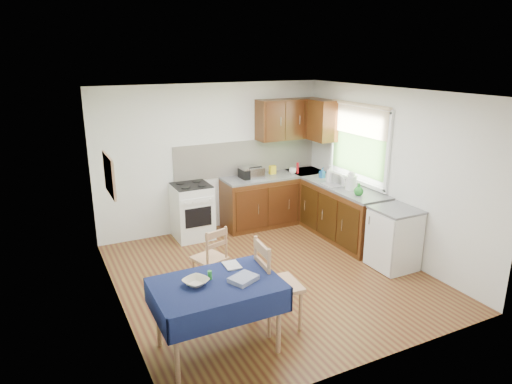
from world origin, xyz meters
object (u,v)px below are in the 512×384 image
toaster (256,173)px  kettle (351,181)px  dish_rack (336,184)px  sandwich_press (250,172)px  chair_far (211,256)px  chair_near (274,282)px  dining_table (217,292)px

toaster → kettle: size_ratio=0.92×
toaster → dish_rack: (1.00, -0.95, -0.07)m
sandwich_press → dish_rack: (1.06, -1.05, -0.07)m
sandwich_press → dish_rack: dish_rack is taller
chair_far → chair_near: size_ratio=0.82×
chair_near → kettle: size_ratio=3.52×
chair_far → kettle: 2.63m
dish_rack → dining_table: bearing=-141.7°
sandwich_press → dish_rack: 1.50m
dining_table → dish_rack: 3.53m
chair_near → kettle: kettle is taller
dish_rack → chair_near: bearing=-135.5°
chair_far → dish_rack: bearing=179.2°
chair_near → sandwich_press: bearing=-16.1°
dining_table → chair_near: 0.74m
dining_table → kettle: 3.42m
toaster → chair_far: bearing=-115.7°
chair_far → sandwich_press: size_ratio=2.53×
dining_table → chair_far: (0.42, 1.26, -0.21)m
chair_near → dining_table: bearing=104.3°
dining_table → sandwich_press: 3.56m
dining_table → chair_far: size_ratio=1.49×
kettle → chair_far: bearing=-170.5°
dining_table → kettle: kettle is taller
chair_far → dish_rack: size_ratio=2.00×
dining_table → chair_far: 1.34m
chair_near → chair_far: bearing=19.7°
dining_table → dish_rack: dish_rack is taller
sandwich_press → chair_far: bearing=-130.3°
chair_far → sandwich_press: bearing=-145.7°
toaster → sandwich_press: toaster is taller
dish_rack → kettle: (0.05, -0.31, 0.11)m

